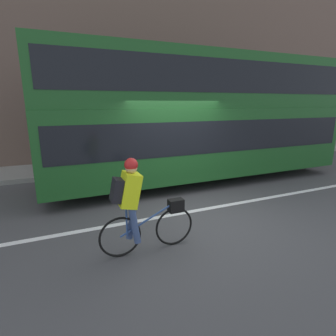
{
  "coord_description": "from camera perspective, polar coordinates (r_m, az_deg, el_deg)",
  "views": [
    {
      "loc": [
        -2.76,
        -4.79,
        2.45
      ],
      "look_at": [
        -0.49,
        0.56,
        1.0
      ],
      "focal_mm": 28.0,
      "sensor_mm": 36.0,
      "label": 1
    }
  ],
  "objects": [
    {
      "name": "sidewalk_curb",
      "position": [
        10.65,
        -7.41,
        1.02
      ],
      "size": [
        60.0,
        2.09,
        0.15
      ],
      "color": "gray",
      "rests_on": "ground_plane"
    },
    {
      "name": "building_facade",
      "position": [
        11.78,
        -9.96,
        25.42
      ],
      "size": [
        60.0,
        0.3,
        9.64
      ],
      "color": "brown",
      "rests_on": "ground_plane"
    },
    {
      "name": "road_center_line",
      "position": [
        6.2,
        5.56,
        -9.31
      ],
      "size": [
        50.0,
        0.14,
        0.01
      ],
      "primitive_type": "cube",
      "color": "silver",
      "rests_on": "ground_plane"
    },
    {
      "name": "trash_bin",
      "position": [
        11.63,
        7.32,
        4.78
      ],
      "size": [
        0.58,
        0.58,
        0.91
      ],
      "color": "#194C23",
      "rests_on": "sidewalk_curb"
    },
    {
      "name": "bus",
      "position": [
        8.33,
        7.0,
        11.7
      ],
      "size": [
        9.35,
        2.48,
        3.81
      ],
      "color": "black",
      "rests_on": "ground_plane"
    },
    {
      "name": "cyclist_on_bike",
      "position": [
        4.27,
        -6.66,
        -7.68
      ],
      "size": [
        1.65,
        0.32,
        1.63
      ],
      "color": "black",
      "rests_on": "ground_plane"
    },
    {
      "name": "ground_plane",
      "position": [
        6.05,
        6.43,
        -9.99
      ],
      "size": [
        80.0,
        80.0,
        0.0
      ],
      "primitive_type": "plane",
      "color": "#424244"
    }
  ]
}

